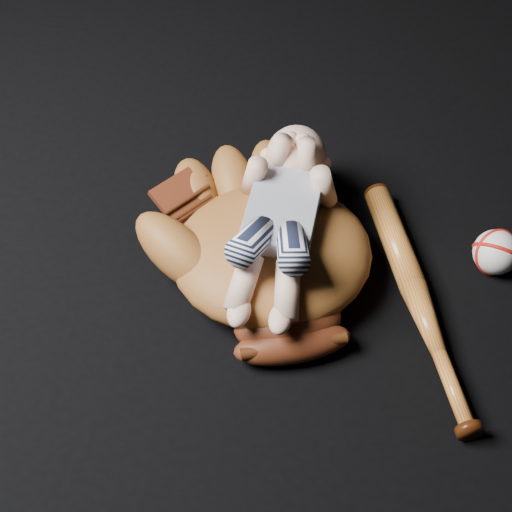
% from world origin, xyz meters
% --- Properties ---
extents(baseball_glove, '(0.54, 0.57, 0.14)m').
position_xyz_m(baseball_glove, '(0.04, -0.01, 0.07)').
color(baseball_glove, brown).
rests_on(baseball_glove, ground).
extents(newborn_baby, '(0.17, 0.38, 0.15)m').
position_xyz_m(newborn_baby, '(0.05, -0.01, 0.13)').
color(newborn_baby, '#D9A78B').
rests_on(newborn_baby, baseball_glove).
extents(baseball_bat, '(0.22, 0.45, 0.04)m').
position_xyz_m(baseball_bat, '(0.27, -0.03, 0.02)').
color(baseball_bat, '#B36222').
rests_on(baseball_bat, ground).
extents(baseball, '(0.09, 0.09, 0.07)m').
position_xyz_m(baseball, '(0.39, 0.08, 0.04)').
color(baseball, silver).
rests_on(baseball, ground).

